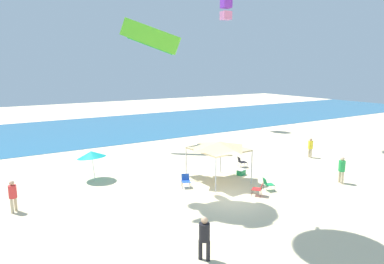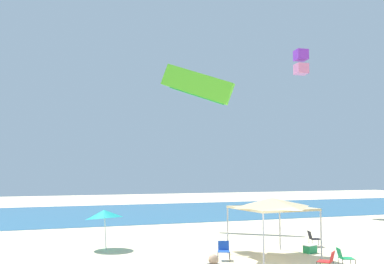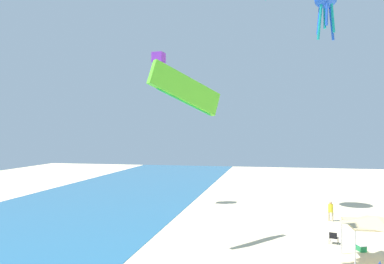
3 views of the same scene
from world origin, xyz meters
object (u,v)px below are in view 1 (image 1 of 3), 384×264
(folding_chair_right_of_tent, at_px, (186,180))
(person_watching_sky, at_px, (204,235))
(person_far_stroller, at_px, (310,146))
(cooler_box, at_px, (241,172))
(kite_box_purple, at_px, (226,10))
(beach_umbrella, at_px, (91,154))
(folding_chair_facing_ocean, at_px, (241,161))
(person_beachcomber, at_px, (13,194))
(folding_chair_left_of_tent, at_px, (259,188))
(person_by_tent, at_px, (342,168))
(folding_chair_near_cooler, at_px, (267,183))
(kite_parafoil_lime, at_px, (150,37))
(canopy_tent, at_px, (219,146))

(folding_chair_right_of_tent, bearing_deg, person_watching_sky, -93.52)
(person_watching_sky, bearing_deg, folding_chair_right_of_tent, 116.59)
(folding_chair_right_of_tent, height_order, person_far_stroller, person_far_stroller)
(folding_chair_right_of_tent, distance_m, cooler_box, 4.64)
(kite_box_purple, bearing_deg, person_far_stroller, 176.14)
(beach_umbrella, distance_m, folding_chair_facing_ocean, 10.97)
(person_watching_sky, relative_size, person_beachcomber, 1.05)
(cooler_box, relative_size, person_watching_sky, 0.39)
(beach_umbrella, xyz_separation_m, folding_chair_right_of_tent, (4.59, -4.62, -1.29))
(folding_chair_facing_ocean, height_order, cooler_box, folding_chair_facing_ocean)
(folding_chair_facing_ocean, xyz_separation_m, folding_chair_left_of_tent, (-3.00, -5.15, 0.00))
(folding_chair_left_of_tent, relative_size, cooler_box, 1.14)
(folding_chair_left_of_tent, xyz_separation_m, person_by_tent, (6.17, -1.16, 0.58))
(folding_chair_near_cooler, height_order, kite_box_purple, kite_box_purple)
(person_by_tent, xyz_separation_m, kite_parafoil_lime, (-6.08, 15.76, 9.13))
(folding_chair_near_cooler, relative_size, kite_parafoil_lime, 0.18)
(folding_chair_left_of_tent, relative_size, person_far_stroller, 0.49)
(beach_umbrella, height_order, person_far_stroller, beach_umbrella)
(folding_chair_right_of_tent, relative_size, kite_parafoil_lime, 0.18)
(canopy_tent, distance_m, kite_parafoil_lime, 13.67)
(person_by_tent, bearing_deg, person_beachcomber, -86.25)
(folding_chair_near_cooler, relative_size, folding_chair_left_of_tent, 1.00)
(canopy_tent, xyz_separation_m, kite_box_purple, (13.39, 16.95, 11.83))
(folding_chair_facing_ocean, relative_size, person_watching_sky, 0.45)
(person_far_stroller, height_order, kite_parafoil_lime, kite_parafoil_lime)
(beach_umbrella, xyz_separation_m, person_by_tent, (13.62, -9.40, -0.72))
(cooler_box, relative_size, kite_parafoil_lime, 0.16)
(cooler_box, bearing_deg, canopy_tent, -171.38)
(folding_chair_near_cooler, height_order, person_far_stroller, person_far_stroller)
(canopy_tent, relative_size, folding_chair_near_cooler, 4.14)
(folding_chair_near_cooler, height_order, folding_chair_facing_ocean, same)
(person_beachcomber, relative_size, kite_box_purple, 0.74)
(folding_chair_facing_ocean, height_order, folding_chair_left_of_tent, same)
(folding_chair_facing_ocean, height_order, person_by_tent, person_by_tent)
(folding_chair_left_of_tent, bearing_deg, person_far_stroller, 165.24)
(person_beachcomber, bearing_deg, beach_umbrella, 160.82)
(kite_box_purple, height_order, kite_parafoil_lime, kite_box_purple)
(folding_chair_near_cooler, relative_size, folding_chair_right_of_tent, 1.00)
(folding_chair_left_of_tent, distance_m, person_beachcomber, 13.53)
(folding_chair_facing_ocean, height_order, person_watching_sky, person_watching_sky)
(person_beachcomber, bearing_deg, person_watching_sky, 71.61)
(folding_chair_right_of_tent, relative_size, person_by_tent, 0.46)
(beach_umbrella, bearing_deg, kite_parafoil_lime, 40.16)
(person_beachcomber, height_order, kite_box_purple, kite_box_purple)
(person_watching_sky, height_order, kite_box_purple, kite_box_purple)
(beach_umbrella, bearing_deg, person_watching_sky, -86.32)
(folding_chair_left_of_tent, distance_m, person_watching_sky, 7.84)
(folding_chair_right_of_tent, relative_size, kite_box_purple, 0.35)
(person_by_tent, bearing_deg, kite_box_purple, -175.17)
(cooler_box, xyz_separation_m, person_by_tent, (4.40, -4.85, 0.85))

